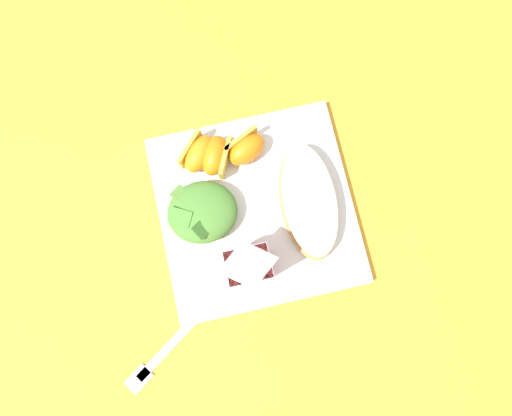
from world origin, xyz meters
TOP-DOWN VIEW (x-y plane):
  - ground at (0.00, 0.00)m, footprint 3.00×3.00m
  - white_plate at (0.00, 0.00)m, footprint 0.28×0.28m
  - cheesy_pizza_bread at (-0.07, 0.01)m, footprint 0.09×0.17m
  - green_salad_pile at (0.08, -0.01)m, footprint 0.10×0.09m
  - milk_carton at (0.03, 0.08)m, footprint 0.06×0.04m
  - orange_wedge_front at (-0.00, -0.09)m, footprint 0.07×0.06m
  - orange_wedge_middle at (0.04, -0.09)m, footprint 0.06×0.07m
  - orange_wedge_rear at (0.06, -0.10)m, footprint 0.07×0.07m
  - metal_fork at (0.16, 0.16)m, footprint 0.17×0.12m

SIDE VIEW (x-z plane):
  - ground at x=0.00m, z-range 0.00..0.00m
  - metal_fork at x=0.16m, z-range 0.00..0.01m
  - white_plate at x=0.00m, z-range 0.00..0.02m
  - cheesy_pizza_bread at x=-0.07m, z-range 0.02..0.05m
  - orange_wedge_front at x=0.00m, z-range 0.02..0.06m
  - orange_wedge_middle at x=0.04m, z-range 0.02..0.06m
  - orange_wedge_rear at x=0.06m, z-range 0.02..0.06m
  - green_salad_pile at x=0.08m, z-range 0.01..0.06m
  - milk_carton at x=0.03m, z-range 0.02..0.13m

